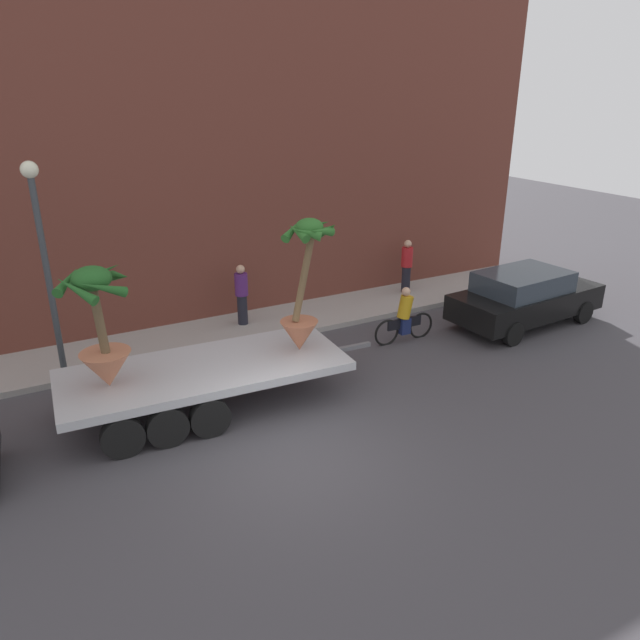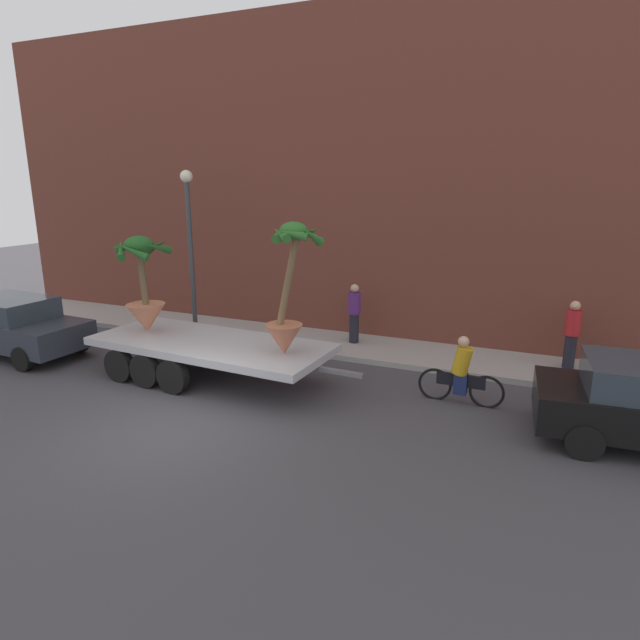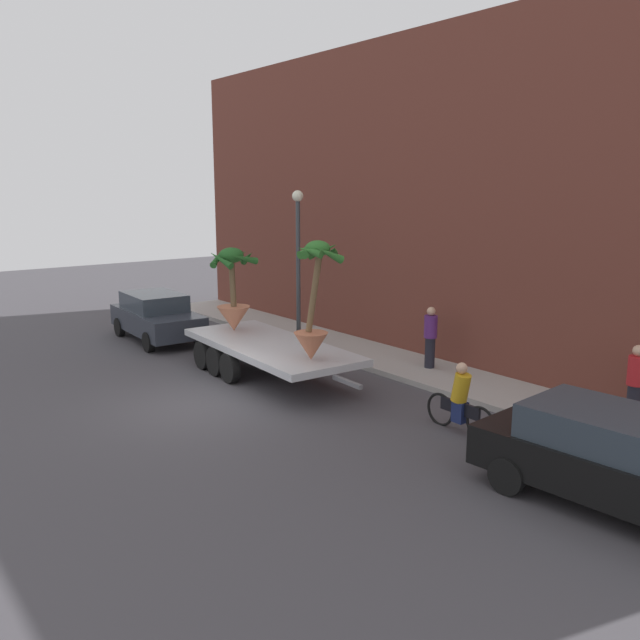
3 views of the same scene
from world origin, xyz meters
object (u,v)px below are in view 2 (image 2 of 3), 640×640
object	(u,v)px
cyclist	(461,374)
pedestrian_near_gate	(354,312)
pedestrian_far_left	(572,333)
potted_palm_rear	(144,290)
trailing_car	(14,325)
flatbed_trailer	(202,348)
potted_palm_middle	(288,298)
street_lamp	(190,232)

from	to	relation	value
cyclist	pedestrian_near_gate	distance (m)	4.50
cyclist	pedestrian_far_left	world-z (taller)	pedestrian_far_left
potted_palm_rear	pedestrian_near_gate	xyz separation A→B (m)	(4.22, 3.74, -1.00)
trailing_car	pedestrian_far_left	size ratio (longest dim) A/B	2.52
flatbed_trailer	potted_palm_rear	world-z (taller)	potted_palm_rear
potted_palm_rear	pedestrian_far_left	distance (m)	10.64
trailing_car	pedestrian_far_left	bearing A→B (deg)	17.24
flatbed_trailer	potted_palm_middle	distance (m)	2.88
potted_palm_rear	street_lamp	bearing A→B (deg)	102.02
trailing_car	pedestrian_far_left	distance (m)	14.72
potted_palm_middle	potted_palm_rear	bearing A→B (deg)	176.73
flatbed_trailer	pedestrian_far_left	size ratio (longest dim) A/B	4.05
potted_palm_middle	cyclist	distance (m)	4.06
flatbed_trailer	potted_palm_rear	distance (m)	2.09
street_lamp	potted_palm_middle	bearing A→B (deg)	-32.51
potted_palm_middle	trailing_car	world-z (taller)	potted_palm_middle
pedestrian_near_gate	street_lamp	distance (m)	5.37
flatbed_trailer	potted_palm_middle	world-z (taller)	potted_palm_middle
potted_palm_rear	street_lamp	xyz separation A→B (m)	(-0.59, 2.76, 1.19)
flatbed_trailer	street_lamp	bearing A→B (deg)	128.91
potted_palm_rear	potted_palm_middle	xyz separation A→B (m)	(4.12, -0.24, 0.21)
cyclist	street_lamp	size ratio (longest dim) A/B	0.38
pedestrian_far_left	pedestrian_near_gate	bearing A→B (deg)	-179.05
flatbed_trailer	trailing_car	xyz separation A→B (m)	(-5.84, -0.51, 0.06)
potted_palm_middle	pedestrian_far_left	xyz separation A→B (m)	(5.76, 4.07, -1.20)
pedestrian_near_gate	pedestrian_far_left	xyz separation A→B (m)	(5.65, 0.09, 0.00)
trailing_car	street_lamp	distance (m)	5.44
potted_palm_rear	trailing_car	distance (m)	4.39
potted_palm_rear	potted_palm_middle	world-z (taller)	potted_palm_middle
cyclist	trailing_car	world-z (taller)	trailing_car
pedestrian_far_left	street_lamp	distance (m)	10.74
pedestrian_far_left	street_lamp	xyz separation A→B (m)	(-10.46, -1.07, 2.19)
potted_palm_rear	trailing_car	bearing A→B (deg)	-172.80
pedestrian_near_gate	potted_palm_rear	bearing A→B (deg)	-138.44
potted_palm_rear	trailing_car	size ratio (longest dim) A/B	0.56
flatbed_trailer	pedestrian_near_gate	xyz separation A→B (m)	(2.56, 3.76, 0.28)
potted_palm_middle	street_lamp	bearing A→B (deg)	147.49
potted_palm_middle	pedestrian_far_left	bearing A→B (deg)	35.26
potted_palm_rear	cyclist	size ratio (longest dim) A/B	1.31
cyclist	pedestrian_far_left	xyz separation A→B (m)	(2.19, 2.95, 0.37)
pedestrian_near_gate	flatbed_trailer	bearing A→B (deg)	-124.28
pedestrian_near_gate	trailing_car	bearing A→B (deg)	-153.07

